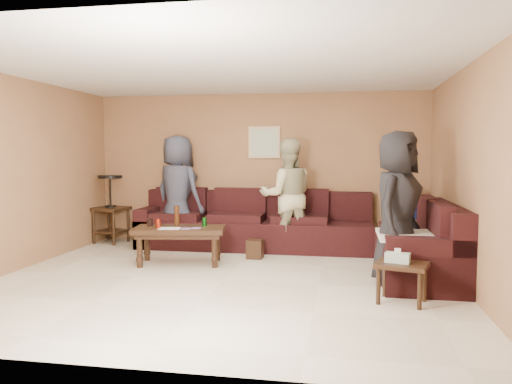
% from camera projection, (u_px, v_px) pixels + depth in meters
% --- Properties ---
extents(room, '(5.60, 5.50, 2.50)m').
position_uv_depth(room, '(222.00, 141.00, 5.82)').
color(room, beige).
rests_on(room, ground).
extents(sectional_sofa, '(4.65, 2.90, 0.97)m').
position_uv_depth(sectional_sofa, '(302.00, 235.00, 7.27)').
color(sectional_sofa, black).
rests_on(sectional_sofa, ground).
extents(coffee_table, '(1.30, 0.81, 0.79)m').
position_uv_depth(coffee_table, '(179.00, 233.00, 6.82)').
color(coffee_table, black).
rests_on(coffee_table, ground).
extents(end_table_left, '(0.59, 0.59, 1.15)m').
position_uv_depth(end_table_left, '(111.00, 208.00, 8.43)').
color(end_table_left, black).
rests_on(end_table_left, ground).
extents(side_table_right, '(0.59, 0.53, 0.56)m').
position_uv_depth(side_table_right, '(401.00, 267.00, 5.04)').
color(side_table_right, black).
rests_on(side_table_right, ground).
extents(waste_bin, '(0.23, 0.23, 0.27)m').
position_uv_depth(waste_bin, '(255.00, 249.00, 7.21)').
color(waste_bin, black).
rests_on(waste_bin, ground).
extents(wall_art, '(0.52, 0.04, 0.52)m').
position_uv_depth(wall_art, '(264.00, 142.00, 8.23)').
color(wall_art, tan).
rests_on(wall_art, ground).
extents(person_left, '(1.04, 0.89, 1.81)m').
position_uv_depth(person_left, '(178.00, 192.00, 8.02)').
color(person_left, '#303342').
rests_on(person_left, ground).
extents(person_middle, '(0.99, 0.86, 1.74)m').
position_uv_depth(person_middle, '(287.00, 196.00, 7.59)').
color(person_middle, '#BBB48B').
rests_on(person_middle, ground).
extents(person_right, '(0.87, 1.02, 1.78)m').
position_uv_depth(person_right, '(397.00, 208.00, 5.77)').
color(person_right, black).
rests_on(person_right, ground).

